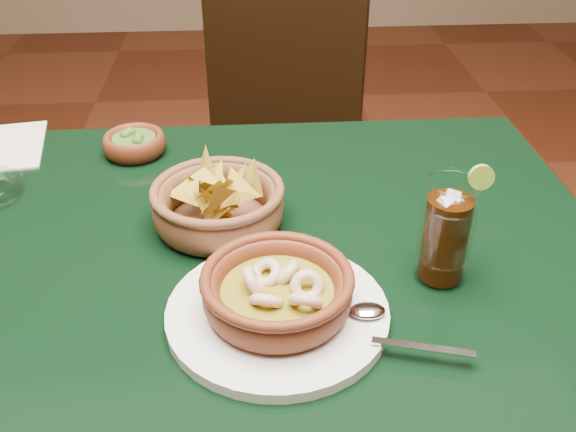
{
  "coord_description": "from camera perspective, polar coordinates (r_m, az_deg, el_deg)",
  "views": [
    {
      "loc": [
        0.09,
        -0.73,
        1.28
      ],
      "look_at": [
        0.14,
        -0.02,
        0.81
      ],
      "focal_mm": 40.0,
      "sensor_mm": 36.0,
      "label": 1
    }
  ],
  "objects": [
    {
      "name": "dining_table",
      "position": [
        0.97,
        -8.46,
        -7.58
      ],
      "size": [
        1.2,
        0.8,
        0.75
      ],
      "color": "black",
      "rests_on": "ground"
    },
    {
      "name": "dining_chair",
      "position": [
        1.63,
        -1.76,
        5.25
      ],
      "size": [
        0.56,
        0.56,
        0.94
      ],
      "color": "black",
      "rests_on": "ground"
    },
    {
      "name": "shrimp_plate",
      "position": [
        0.76,
        -0.9,
        -7.2
      ],
      "size": [
        0.35,
        0.27,
        0.08
      ],
      "color": "silver",
      "rests_on": "dining_table"
    },
    {
      "name": "chip_basket",
      "position": [
        0.93,
        -6.23,
        1.04
      ],
      "size": [
        0.22,
        0.22,
        0.13
      ],
      "color": "brown",
      "rests_on": "dining_table"
    },
    {
      "name": "guacamole_ramekin",
      "position": [
        1.16,
        -13.5,
        6.33
      ],
      "size": [
        0.13,
        0.13,
        0.04
      ],
      "color": "#532010",
      "rests_on": "dining_table"
    },
    {
      "name": "cola_drink",
      "position": [
        0.83,
        13.88,
        -1.41
      ],
      "size": [
        0.14,
        0.14,
        0.16
      ],
      "color": "white",
      "rests_on": "dining_table"
    },
    {
      "name": "paper_menu",
      "position": [
        1.26,
        -24.09,
        5.6
      ],
      "size": [
        0.17,
        0.21,
        0.0
      ],
      "color": "beige",
      "rests_on": "dining_table"
    }
  ]
}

